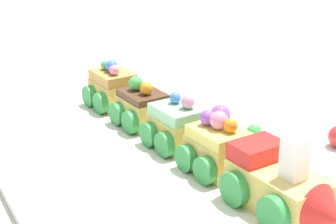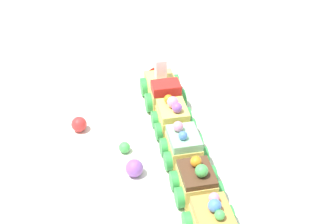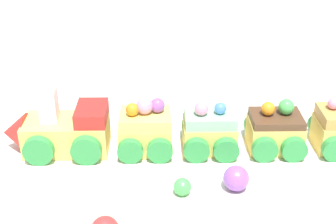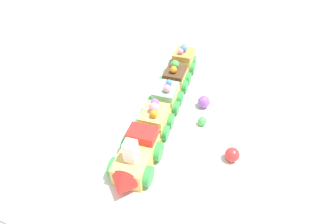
{
  "view_description": "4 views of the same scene",
  "coord_description": "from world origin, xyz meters",
  "px_view_note": "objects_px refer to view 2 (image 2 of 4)",
  "views": [
    {
      "loc": [
        0.55,
        -0.33,
        0.32
      ],
      "look_at": [
        -0.01,
        -0.03,
        0.07
      ],
      "focal_mm": 60.0,
      "sensor_mm": 36.0,
      "label": 1
    },
    {
      "loc": [
        -0.64,
        0.09,
        0.55
      ],
      "look_at": [
        0.01,
        0.01,
        0.09
      ],
      "focal_mm": 50.0,
      "sensor_mm": 36.0,
      "label": 2
    },
    {
      "loc": [
        -0.02,
        0.52,
        0.35
      ],
      "look_at": [
        0.02,
        0.03,
        0.08
      ],
      "focal_mm": 50.0,
      "sensor_mm": 36.0,
      "label": 3
    },
    {
      "loc": [
        0.42,
        0.18,
        0.43
      ],
      "look_at": [
        0.03,
        0.02,
        0.05
      ],
      "focal_mm": 28.0,
      "sensor_mm": 36.0,
      "label": 4
    }
  ],
  "objects_px": {
    "cake_car_caramel": "(212,224)",
    "cake_car_chocolate": "(197,182)",
    "cake_car_lemon": "(173,119)",
    "cake_car_mint": "(184,147)",
    "gumball_purple": "(134,168)",
    "gumball_green": "(125,148)",
    "cake_train_locomotive": "(162,87)",
    "gumball_red": "(79,124)"
  },
  "relations": [
    {
      "from": "cake_train_locomotive",
      "to": "cake_car_caramel",
      "type": "height_order",
      "value": "cake_train_locomotive"
    },
    {
      "from": "gumball_purple",
      "to": "gumball_green",
      "type": "bearing_deg",
      "value": 13.74
    },
    {
      "from": "gumball_purple",
      "to": "gumball_red",
      "type": "bearing_deg",
      "value": 35.73
    },
    {
      "from": "cake_car_caramel",
      "to": "gumball_green",
      "type": "xyz_separation_m",
      "value": [
        0.2,
        0.12,
        -0.02
      ]
    },
    {
      "from": "cake_train_locomotive",
      "to": "gumball_green",
      "type": "relative_size",
      "value": 6.81
    },
    {
      "from": "gumball_green",
      "to": "cake_car_lemon",
      "type": "bearing_deg",
      "value": -59.51
    },
    {
      "from": "cake_car_chocolate",
      "to": "gumball_green",
      "type": "bearing_deg",
      "value": 38.68
    },
    {
      "from": "cake_train_locomotive",
      "to": "cake_car_chocolate",
      "type": "distance_m",
      "value": 0.28
    },
    {
      "from": "cake_car_chocolate",
      "to": "gumball_red",
      "type": "xyz_separation_m",
      "value": [
        0.19,
        0.19,
        -0.01
      ]
    },
    {
      "from": "cake_car_lemon",
      "to": "gumball_red",
      "type": "height_order",
      "value": "cake_car_lemon"
    },
    {
      "from": "gumball_red",
      "to": "gumball_purple",
      "type": "xyz_separation_m",
      "value": [
        -0.13,
        -0.1,
        0.0
      ]
    },
    {
      "from": "cake_car_chocolate",
      "to": "gumball_purple",
      "type": "distance_m",
      "value": 0.11
    },
    {
      "from": "cake_train_locomotive",
      "to": "cake_car_lemon",
      "type": "relative_size",
      "value": 1.75
    },
    {
      "from": "cake_car_chocolate",
      "to": "cake_car_caramel",
      "type": "distance_m",
      "value": 0.09
    },
    {
      "from": "cake_car_lemon",
      "to": "cake_car_mint",
      "type": "relative_size",
      "value": 1.0
    },
    {
      "from": "cake_car_mint",
      "to": "cake_car_chocolate",
      "type": "xyz_separation_m",
      "value": [
        -0.09,
        -0.01,
        -0.0
      ]
    },
    {
      "from": "cake_train_locomotive",
      "to": "gumball_purple",
      "type": "distance_m",
      "value": 0.24
    },
    {
      "from": "cake_car_chocolate",
      "to": "cake_car_caramel",
      "type": "xyz_separation_m",
      "value": [
        -0.09,
        -0.01,
        0.0
      ]
    },
    {
      "from": "gumball_red",
      "to": "cake_car_lemon",
      "type": "bearing_deg",
      "value": -96.43
    },
    {
      "from": "cake_car_chocolate",
      "to": "gumball_purple",
      "type": "bearing_deg",
      "value": 54.78
    },
    {
      "from": "cake_train_locomotive",
      "to": "gumball_red",
      "type": "xyz_separation_m",
      "value": [
        -0.09,
        0.16,
        -0.01
      ]
    },
    {
      "from": "cake_train_locomotive",
      "to": "cake_car_caramel",
      "type": "distance_m",
      "value": 0.37
    },
    {
      "from": "cake_car_chocolate",
      "to": "gumball_red",
      "type": "height_order",
      "value": "cake_car_chocolate"
    },
    {
      "from": "cake_train_locomotive",
      "to": "cake_car_mint",
      "type": "relative_size",
      "value": 1.75
    },
    {
      "from": "cake_car_caramel",
      "to": "cake_car_chocolate",
      "type": "bearing_deg",
      "value": -0.01
    },
    {
      "from": "cake_car_lemon",
      "to": "gumball_purple",
      "type": "bearing_deg",
      "value": 139.86
    },
    {
      "from": "gumball_purple",
      "to": "cake_car_chocolate",
      "type": "bearing_deg",
      "value": -119.95
    },
    {
      "from": "cake_car_mint",
      "to": "cake_car_chocolate",
      "type": "distance_m",
      "value": 0.09
    },
    {
      "from": "gumball_purple",
      "to": "gumball_green",
      "type": "distance_m",
      "value": 0.06
    },
    {
      "from": "cake_car_lemon",
      "to": "gumball_purple",
      "type": "height_order",
      "value": "cake_car_lemon"
    },
    {
      "from": "gumball_purple",
      "to": "cake_car_caramel",
      "type": "bearing_deg",
      "value": -144.2
    },
    {
      "from": "cake_car_lemon",
      "to": "cake_car_caramel",
      "type": "distance_m",
      "value": 0.26
    },
    {
      "from": "cake_car_mint",
      "to": "cake_car_caramel",
      "type": "height_order",
      "value": "cake_car_caramel"
    },
    {
      "from": "gumball_red",
      "to": "gumball_purple",
      "type": "distance_m",
      "value": 0.16
    },
    {
      "from": "cake_car_lemon",
      "to": "cake_car_caramel",
      "type": "relative_size",
      "value": 1.0
    },
    {
      "from": "cake_train_locomotive",
      "to": "cake_car_chocolate",
      "type": "bearing_deg",
      "value": -179.97
    },
    {
      "from": "cake_car_lemon",
      "to": "cake_car_mint",
      "type": "bearing_deg",
      "value": 179.83
    },
    {
      "from": "gumball_purple",
      "to": "gumball_green",
      "type": "xyz_separation_m",
      "value": [
        0.06,
        0.01,
        -0.0
      ]
    },
    {
      "from": "cake_car_lemon",
      "to": "cake_car_mint",
      "type": "height_order",
      "value": "cake_car_lemon"
    },
    {
      "from": "cake_train_locomotive",
      "to": "cake_car_chocolate",
      "type": "relative_size",
      "value": 1.75
    },
    {
      "from": "cake_train_locomotive",
      "to": "gumball_purple",
      "type": "xyz_separation_m",
      "value": [
        -0.23,
        0.07,
        -0.01
      ]
    },
    {
      "from": "cake_car_mint",
      "to": "cake_car_lemon",
      "type": "bearing_deg",
      "value": -0.17
    }
  ]
}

